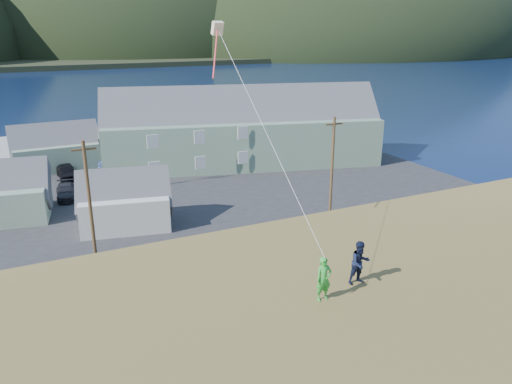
% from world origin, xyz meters
% --- Properties ---
extents(ground, '(900.00, 900.00, 0.00)m').
position_xyz_m(ground, '(0.00, 0.00, 0.00)').
color(ground, '#0A1638').
rests_on(ground, ground).
extents(grass_strip, '(110.00, 8.00, 0.10)m').
position_xyz_m(grass_strip, '(0.00, -2.00, 0.05)').
color(grass_strip, '#4C3D19').
rests_on(grass_strip, ground).
extents(waterfront_lot, '(72.00, 36.00, 0.12)m').
position_xyz_m(waterfront_lot, '(0.00, 17.00, 0.06)').
color(waterfront_lot, '#28282B').
rests_on(waterfront_lot, ground).
extents(wharf, '(26.00, 14.00, 0.90)m').
position_xyz_m(wharf, '(-6.00, 40.00, 0.45)').
color(wharf, gray).
rests_on(wharf, ground).
extents(far_shore, '(900.00, 320.00, 2.00)m').
position_xyz_m(far_shore, '(0.00, 330.00, 1.00)').
color(far_shore, black).
rests_on(far_shore, ground).
extents(far_hills, '(760.00, 265.00, 143.00)m').
position_xyz_m(far_hills, '(35.59, 279.38, 2.00)').
color(far_hills, black).
rests_on(far_hills, ground).
extents(lodge, '(33.66, 16.81, 11.41)m').
position_xyz_m(lodge, '(17.00, 21.62, 4.40)').
color(lodge, slate).
rests_on(lodge, waterfront_lot).
extents(shed_white, '(8.36, 6.37, 5.99)m').
position_xyz_m(shed_white, '(0.05, 7.55, 2.31)').
color(shed_white, beige).
rests_on(shed_white, waterfront_lot).
extents(shed_palegreen_far, '(9.99, 5.88, 6.60)m').
position_xyz_m(shed_palegreen_far, '(-3.53, 28.96, 2.53)').
color(shed_palegreen_far, slate).
rests_on(shed_palegreen_far, waterfront_lot).
extents(utility_poles, '(35.71, 0.24, 8.91)m').
position_xyz_m(utility_poles, '(-1.83, 1.50, 4.51)').
color(utility_poles, '#47331E').
rests_on(utility_poles, waterfront_lot).
extents(parked_cars, '(21.69, 13.16, 1.57)m').
position_xyz_m(parked_cars, '(-9.21, 21.53, 0.85)').
color(parked_cars, black).
rests_on(parked_cars, waterfront_lot).
extents(kite_flyer_green, '(0.58, 0.39, 1.57)m').
position_xyz_m(kite_flyer_green, '(1.66, -19.63, 7.98)').
color(kite_flyer_green, green).
rests_on(kite_flyer_green, hillside).
extents(kite_flyer_navy, '(0.83, 0.66, 1.64)m').
position_xyz_m(kite_flyer_navy, '(3.46, -19.23, 8.02)').
color(kite_flyer_navy, black).
rests_on(kite_flyer_navy, hillside).
extents(kite_rig, '(0.87, 4.30, 10.89)m').
position_xyz_m(kite_rig, '(1.12, -11.84, 15.72)').
color(kite_rig, beige).
rests_on(kite_rig, ground).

